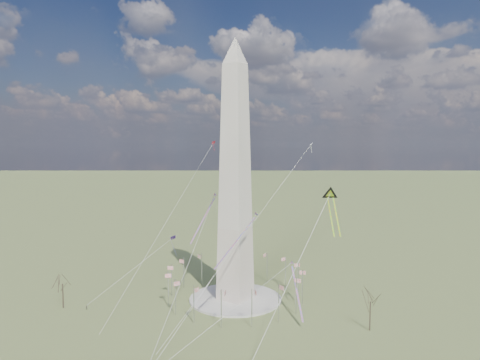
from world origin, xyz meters
The scene contains 14 objects.
ground centered at (0.00, 0.00, 0.00)m, with size 2000.00×2000.00×0.00m, color #455F2F.
plaza centered at (0.00, 0.00, 0.40)m, with size 36.00×36.00×0.80m, color #B5ACA5.
washington_monument centered at (0.00, 0.00, 47.95)m, with size 15.56×15.56×100.00m.
flagpole_ring centered at (0.00, 0.00, 7.27)m, with size 54.40×54.40×13.00m.
tree_near centered at (52.33, 0.12, 10.43)m, with size 8.36×8.36×14.63m.
tree_far centered at (-49.70, -41.29, 9.83)m, with size 7.89×7.89×13.80m.
person_west centered at (-41.12, -37.54, 0.75)m, with size 0.73×0.57×1.50m, color gray.
kite_delta_black centered at (35.45, 7.50, 42.20)m, with size 12.53×17.60×14.83m.
kite_diamond_purple centered at (-29.56, -2.41, 20.75)m, with size 2.47×3.11×9.07m.
kite_streamer_left centered at (10.92, -11.98, 30.20)m, with size 3.83×23.63×16.23m.
kite_streamer_mid centered at (-13.59, 0.40, 34.18)m, with size 6.85×24.24×16.86m.
kite_streamer_right centered at (24.86, 1.60, 10.87)m, with size 13.85×18.56×15.06m.
kite_small_red centered at (-38.55, 39.46, 61.26)m, with size 1.71×2.47×5.15m.
kite_small_white centered at (10.14, 49.89, 60.53)m, with size 1.85×1.65×4.99m.
Camera 1 is at (88.47, -137.06, 60.72)m, focal length 32.00 mm.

